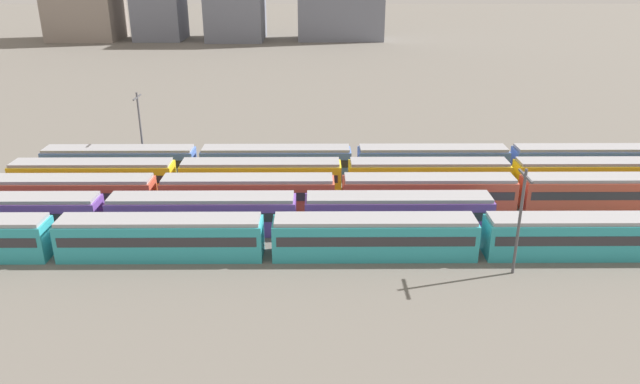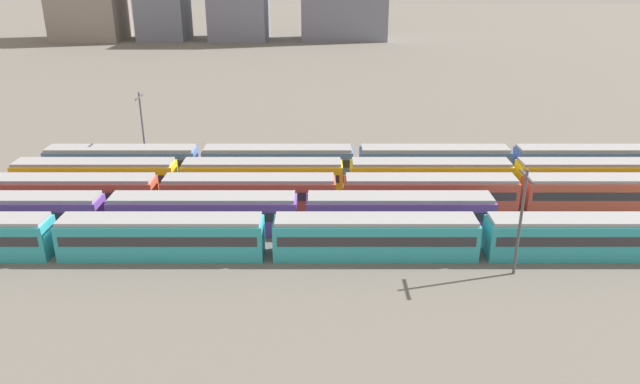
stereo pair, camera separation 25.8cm
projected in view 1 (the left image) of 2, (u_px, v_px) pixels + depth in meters
ground_plane at (84, 211)px, 62.83m from camera, size 600.00×600.00×0.00m
train_track_0 at (268, 237)px, 52.59m from camera, size 74.70×3.06×3.75m
train_track_1 at (203, 213)px, 57.38m from camera, size 55.80×3.06×3.75m
train_track_2 at (518, 193)px, 62.42m from camera, size 112.50×3.06×3.75m
train_track_3 at (428, 176)px, 67.20m from camera, size 93.60×3.06×3.75m
train_track_4 at (432, 161)px, 72.04m from camera, size 93.60×3.06×3.75m
catenary_pole_0 at (520, 217)px, 48.50m from camera, size 0.24×3.20×9.36m
catenary_pole_1 at (140, 127)px, 73.47m from camera, size 0.24×3.20×9.71m
distant_building_2 at (236, 4)px, 189.65m from camera, size 17.70×21.92×21.80m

